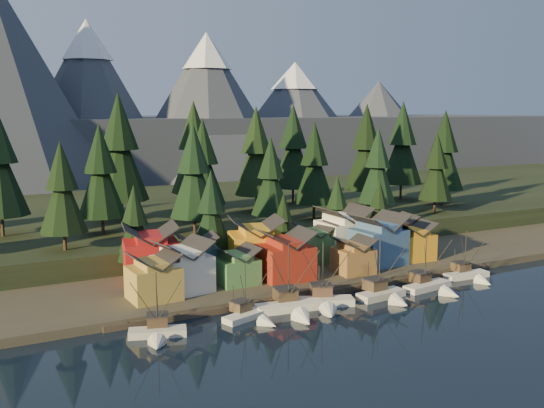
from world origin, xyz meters
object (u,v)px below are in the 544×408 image
house_back_0 (151,251)px  boat_6 (471,270)px  house_back_1 (197,255)px  boat_1 (252,309)px  boat_5 (432,280)px  boat_2 (293,300)px  boat_3 (325,294)px  house_front_1 (182,265)px  boat_4 (385,286)px  boat_0 (157,325)px  house_front_0 (154,275)px

house_back_0 → boat_6: bearing=-11.8°
boat_6 → house_back_1: size_ratio=1.22×
boat_1 → boat_5: boat_5 is taller
boat_2 → house_back_0: size_ratio=1.17×
boat_3 → house_front_1: boat_3 is taller
house_back_1 → boat_6: bearing=-13.0°
boat_4 → boat_1: bearing=171.9°
boat_2 → boat_5: size_ratio=1.16×
boat_6 → house_front_1: house_front_1 is taller
boat_0 → house_front_1: 19.11m
house_front_0 → boat_4: bearing=-24.6°
boat_2 → house_back_1: size_ratio=1.51×
house_front_0 → house_back_1: size_ratio=0.98×
boat_1 → house_front_0: size_ratio=1.15×
house_front_0 → boat_6: bearing=-14.4°
boat_1 → house_front_1: bearing=94.6°
boat_5 → boat_6: boat_5 is taller
house_back_0 → boat_4: bearing=-26.8°
house_front_0 → house_back_0: house_back_0 is taller
boat_6 → house_front_0: 62.60m
boat_6 → house_front_0: size_ratio=1.24×
boat_0 → boat_6: size_ratio=1.01×
boat_3 → house_front_0: boat_3 is taller
boat_0 → boat_3: boat_3 is taller
boat_4 → house_front_0: (-37.84, 14.78, 3.39)m
boat_2 → house_front_1: boat_2 is taller
house_front_1 → house_back_1: (5.60, 7.64, -0.47)m
boat_0 → boat_1: bearing=20.1°
boat_0 → house_back_1: 28.33m
house_front_0 → house_front_1: house_front_1 is taller
house_front_0 → house_back_0: 12.01m
house_back_0 → boat_1: bearing=-59.5°
boat_5 → boat_6: (12.27, 2.55, -0.12)m
boat_4 → boat_5: size_ratio=1.05×
boat_1 → boat_6: (49.17, 1.40, 0.14)m
boat_5 → house_back_1: size_ratio=1.31×
boat_1 → boat_4: boat_4 is taller
boat_0 → house_back_0: bearing=93.4°
boat_1 → boat_3: boat_3 is taller
boat_6 → boat_5: bearing=-164.1°
house_front_0 → house_front_1: bearing=15.1°
boat_5 → boat_6: 12.53m
boat_2 → boat_6: bearing=9.7°
boat_0 → house_front_1: bearing=76.9°
house_front_0 → boat_1: bearing=-51.2°
boat_1 → house_back_0: 27.18m
boat_1 → boat_3: size_ratio=0.81×
boat_5 → house_front_0: (-49.04, 14.58, 3.74)m
boat_3 → house_back_0: size_ratio=1.08×
house_front_1 → house_back_0: (-2.94, 9.64, 0.75)m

